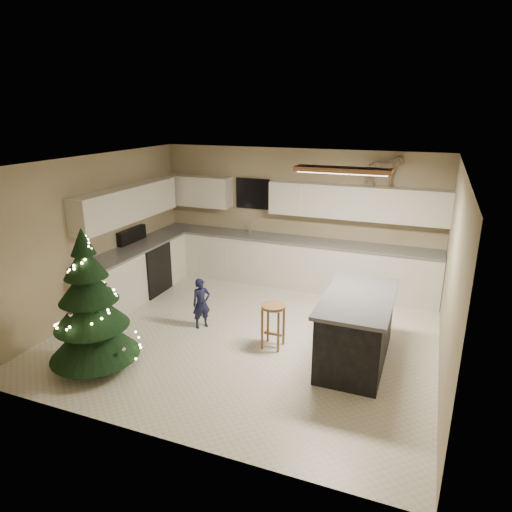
% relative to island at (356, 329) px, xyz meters
% --- Properties ---
extents(ground_plane, '(5.50, 5.50, 0.00)m').
position_rel_island_xyz_m(ground_plane, '(-1.66, 0.18, -0.48)').
color(ground_plane, beige).
extents(room_shell, '(5.52, 5.02, 2.61)m').
position_rel_island_xyz_m(room_shell, '(-1.64, 0.18, 1.27)').
color(room_shell, tan).
rests_on(room_shell, ground_plane).
extents(cabinetry, '(5.50, 3.20, 2.00)m').
position_rel_island_xyz_m(cabinetry, '(-2.57, 1.83, 0.28)').
color(cabinetry, silver).
rests_on(cabinetry, ground_plane).
extents(island, '(0.90, 1.70, 0.95)m').
position_rel_island_xyz_m(island, '(0.00, 0.00, 0.00)').
color(island, black).
rests_on(island, ground_plane).
extents(bar_stool, '(0.34, 0.34, 0.66)m').
position_rel_island_xyz_m(bar_stool, '(-1.17, -0.06, 0.02)').
color(bar_stool, '#986639').
rests_on(bar_stool, ground_plane).
extents(christmas_tree, '(1.20, 1.16, 1.92)m').
position_rel_island_xyz_m(christmas_tree, '(-3.19, -1.42, 0.31)').
color(christmas_tree, '#3F2816').
rests_on(christmas_tree, ground_plane).
extents(toddler, '(0.34, 0.35, 0.80)m').
position_rel_island_xyz_m(toddler, '(-2.42, 0.14, -0.08)').
color(toddler, black).
rests_on(toddler, ground_plane).
extents(rocking_horse, '(0.69, 0.43, 0.56)m').
position_rel_island_xyz_m(rocking_horse, '(-0.08, 2.51, 1.81)').
color(rocking_horse, '#986639').
rests_on(rocking_horse, cabinetry).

